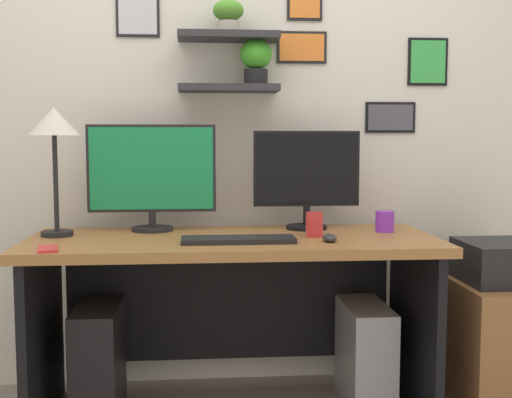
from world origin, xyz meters
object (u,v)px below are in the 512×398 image
coffee_mug (385,221)px  computer_tower_left (98,361)px  keyboard (238,240)px  drawer_cabinet (505,346)px  printer (508,262)px  monitor_left (152,174)px  cell_phone (48,249)px  desk_lamp (54,131)px  monitor_right (307,176)px  pen_cup (314,225)px  computer_mouse (329,238)px  computer_tower_right (365,355)px  desk (232,284)px

coffee_mug → computer_tower_left: 1.34m
keyboard → drawer_cabinet: size_ratio=0.80×
coffee_mug → printer: 0.53m
monitor_left → cell_phone: (-0.34, -0.47, -0.24)m
desk_lamp → drawer_cabinet: 2.08m
monitor_right → coffee_mug: monitor_right is taller
monitor_right → pen_cup: size_ratio=4.70×
keyboard → computer_mouse: computer_mouse is taller
monitor_left → monitor_right: size_ratio=1.18×
desk_lamp → pen_cup: bearing=-5.9°
printer → computer_tower_right: size_ratio=0.86×
desk → monitor_left: 0.59m
printer → computer_tower_left: size_ratio=0.82×
monitor_right → computer_tower_right: (0.23, -0.17, -0.76)m
monitor_right → keyboard: monitor_right is taller
computer_mouse → cell_phone: size_ratio=0.64×
computer_mouse → desk_lamp: size_ratio=0.17×
desk → computer_tower_left: size_ratio=3.57×
coffee_mug → computer_tower_right: coffee_mug is taller
keyboard → computer_mouse: size_ratio=4.89×
printer → computer_tower_right: (-0.58, 0.09, -0.42)m
printer → pen_cup: bearing=177.8°
desk → cell_phone: bearing=-155.8°
monitor_left → coffee_mug: (1.00, -0.12, -0.20)m
coffee_mug → computer_tower_right: bearing=-149.9°
desk → drawer_cabinet: bearing=-5.1°
pen_cup → computer_tower_left: 1.06m
keyboard → desk_lamp: size_ratio=0.84×
cell_phone → computer_tower_left: cell_phone is taller
monitor_right → printer: 0.92m
pen_cup → printer: (0.81, -0.03, -0.16)m
computer_tower_right → cell_phone: bearing=-166.7°
drawer_cabinet → keyboard: bearing=-175.6°
coffee_mug → keyboard: bearing=-160.4°
computer_mouse → computer_tower_left: (-0.93, 0.19, -0.53)m
keyboard → computer_tower_left: bearing=162.8°
cell_phone → monitor_right: bearing=12.0°
monitor_left → desk_lamp: (-0.38, -0.12, 0.18)m
desk_lamp → printer: 1.95m
keyboard → cell_phone: size_ratio=3.14×
pen_cup → coffee_mug: bearing=19.1°
computer_mouse → computer_tower_right: bearing=44.2°
cell_phone → pen_cup: size_ratio=1.40×
computer_mouse → drawer_cabinet: (0.78, 0.10, -0.49)m
monitor_left → computer_tower_left: monitor_left is taller
monitor_right → computer_tower_left: size_ratio=1.01×
drawer_cabinet → printer: 0.36m
computer_tower_left → monitor_right: bearing=10.9°
computer_tower_left → keyboard: bearing=-17.2°
desk_lamp → drawer_cabinet: (1.87, -0.14, -0.91)m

